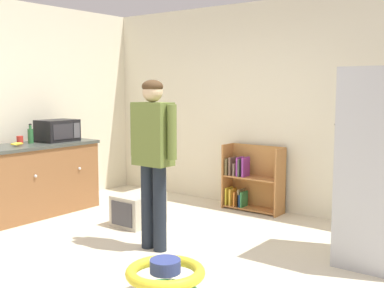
{
  "coord_description": "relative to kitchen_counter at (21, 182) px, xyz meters",
  "views": [
    {
      "loc": [
        2.95,
        -3.22,
        1.61
      ],
      "look_at": [
        -0.01,
        0.69,
        1.02
      ],
      "focal_mm": 44.77,
      "sensor_mm": 36.0,
      "label": 1
    }
  ],
  "objects": [
    {
      "name": "ground_plane",
      "position": [
        2.2,
        -0.09,
        -0.45
      ],
      "size": [
        12.0,
        12.0,
        0.0
      ],
      "primitive_type": "plane",
      "color": "beige",
      "rests_on": "ground"
    },
    {
      "name": "red_cup",
      "position": [
        -0.16,
        0.12,
        0.5
      ],
      "size": [
        0.08,
        0.08,
        0.09
      ],
      "primitive_type": "cylinder",
      "color": "red",
      "rests_on": "kitchen_counter"
    },
    {
      "name": "standing_person",
      "position": [
        2.07,
        0.13,
        0.55
      ],
      "size": [
        0.57,
        0.22,
        1.68
      ],
      "color": "#1E252F",
      "rests_on": "ground"
    },
    {
      "name": "pet_carrier",
      "position": [
        1.34,
        0.67,
        -0.27
      ],
      "size": [
        0.42,
        0.55,
        0.36
      ],
      "color": "beige",
      "rests_on": "ground"
    },
    {
      "name": "microwave",
      "position": [
        -0.0,
        0.57,
        0.59
      ],
      "size": [
        0.37,
        0.48,
        0.28
      ],
      "color": "black",
      "rests_on": "kitchen_counter"
    },
    {
      "name": "green_glass_bottle",
      "position": [
        -0.09,
        0.23,
        0.55
      ],
      "size": [
        0.07,
        0.07,
        0.25
      ],
      "color": "#33753D",
      "rests_on": "kitchen_counter"
    },
    {
      "name": "left_side_wall",
      "position": [
        -0.43,
        0.71,
        0.9
      ],
      "size": [
        0.06,
        2.99,
        2.7
      ],
      "primitive_type": "cube",
      "color": "#EBE4C6",
      "rests_on": "ground"
    },
    {
      "name": "baby_walker",
      "position": [
        2.9,
        -0.68,
        -0.29
      ],
      "size": [
        0.6,
        0.6,
        0.32
      ],
      "color": "#30884E",
      "rests_on": "ground"
    },
    {
      "name": "banana_bunch",
      "position": [
        0.06,
        -0.06,
        0.48
      ],
      "size": [
        0.12,
        0.16,
        0.04
      ],
      "color": "yellow",
      "rests_on": "kitchen_counter"
    },
    {
      "name": "back_wall",
      "position": [
        2.2,
        2.24,
        0.9
      ],
      "size": [
        5.2,
        0.06,
        2.7
      ],
      "primitive_type": "cube",
      "color": "#EAE3C7",
      "rests_on": "ground"
    },
    {
      "name": "bookshelf",
      "position": [
        2.04,
        2.05,
        -0.07
      ],
      "size": [
        0.8,
        0.28,
        0.85
      ],
      "color": "#B77941",
      "rests_on": "ground"
    },
    {
      "name": "kitchen_counter",
      "position": [
        0.0,
        0.0,
        0.0
      ],
      "size": [
        0.65,
        2.02,
        0.9
      ],
      "color": "brown",
      "rests_on": "ground"
    }
  ]
}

